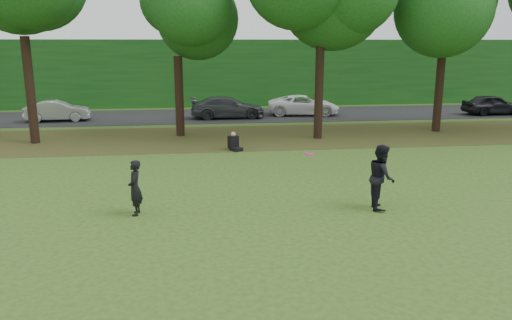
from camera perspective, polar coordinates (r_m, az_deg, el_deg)
The scene contains 9 objects.
ground at distance 13.37m, azimuth 3.25°, elevation -7.73°, with size 120.00×120.00×0.00m, color #2E4E18.
leaf_litter at distance 25.82m, azimuth -1.98°, elevation 2.61°, with size 60.00×7.00×0.01m, color #413217.
street at distance 33.69m, azimuth -3.24°, elevation 5.12°, with size 70.00×7.00×0.02m, color black.
far_hedge at distance 39.40m, azimuth -3.92°, elevation 9.94°, with size 70.00×3.00×5.00m, color #164D19.
player_left at distance 14.49m, azimuth -13.67°, elevation -3.11°, with size 0.58×0.38×1.59m, color black.
player_right at distance 15.05m, azimuth 14.13°, elevation -1.88°, with size 0.93×0.73×1.92m, color black.
parked_cars at distance 32.37m, azimuth -3.95°, elevation 5.99°, with size 40.59×3.64×1.39m.
frisbee at distance 14.08m, azimuth 6.11°, elevation 0.68°, with size 0.38×0.38×0.09m.
seated_person at distance 22.73m, azimuth -2.52°, elevation 1.92°, with size 0.67×0.83×0.83m.
Camera 1 is at (-2.32, -12.27, 4.80)m, focal length 35.00 mm.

